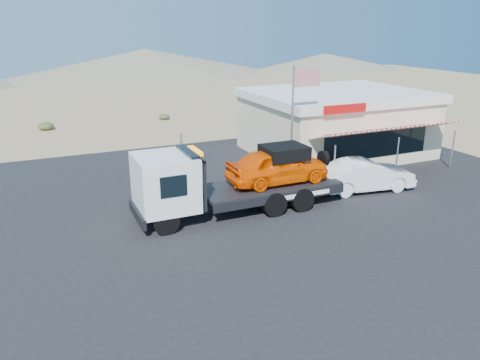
{
  "coord_description": "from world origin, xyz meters",
  "views": [
    {
      "loc": [
        -6.85,
        -15.08,
        7.89
      ],
      "look_at": [
        0.91,
        2.27,
        1.5
      ],
      "focal_mm": 35.0,
      "sensor_mm": 36.0,
      "label": 1
    }
  ],
  "objects": [
    {
      "name": "tow_truck",
      "position": [
        0.73,
        2.44,
        1.63
      ],
      "size": [
        9.04,
        2.68,
        3.02
      ],
      "color": "black",
      "rests_on": "asphalt_lot"
    },
    {
      "name": "asphalt_lot",
      "position": [
        2.0,
        3.0,
        0.01
      ],
      "size": [
        32.0,
        24.0,
        0.02
      ],
      "primitive_type": "cube",
      "color": "black",
      "rests_on": "ground"
    },
    {
      "name": "white_sedan",
      "position": [
        7.72,
        2.33,
        0.8
      ],
      "size": [
        4.94,
        2.36,
        1.56
      ],
      "primitive_type": "imported",
      "rotation": [
        0.0,
        0.0,
        1.42
      ],
      "color": "silver",
      "rests_on": "asphalt_lot"
    },
    {
      "name": "distant_hills",
      "position": [
        -9.77,
        55.14,
        1.89
      ],
      "size": [
        126.0,
        48.0,
        4.2
      ],
      "color": "#726B59",
      "rests_on": "ground"
    },
    {
      "name": "ground",
      "position": [
        0.0,
        0.0,
        0.0
      ],
      "size": [
        120.0,
        120.0,
        0.0
      ],
      "primitive_type": "plane",
      "color": "#A1875C",
      "rests_on": "ground"
    },
    {
      "name": "jerky_store",
      "position": [
        10.5,
        8.97,
        1.99
      ],
      "size": [
        10.4,
        9.97,
        3.9
      ],
      "color": "beige",
      "rests_on": "asphalt_lot"
    },
    {
      "name": "flagpole",
      "position": [
        4.93,
        4.5,
        3.76
      ],
      "size": [
        1.55,
        0.1,
        6.0
      ],
      "color": "#99999E",
      "rests_on": "asphalt_lot"
    }
  ]
}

